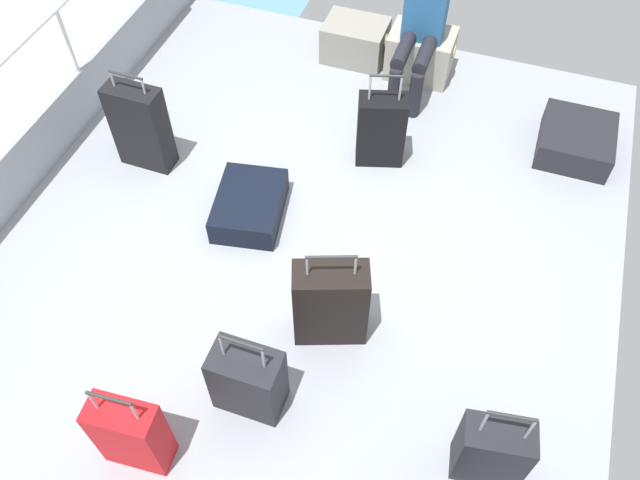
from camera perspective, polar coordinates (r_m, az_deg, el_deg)
name	(u,v)px	position (r m, az deg, el deg)	size (l,w,h in m)	color
ground_plane	(305,243)	(4.70, -1.35, -0.30)	(4.40, 5.20, 0.06)	gray
gunwale_port	(38,149)	(5.43, -23.67, 7.36)	(0.06, 5.20, 0.45)	gray
railing_port	(10,92)	(5.09, -25.71, 11.73)	(0.04, 4.20, 1.02)	silver
cargo_crate_0	(355,41)	(6.13, 3.13, 17.18)	(0.59, 0.42, 0.35)	gray
cargo_crate_1	(420,54)	(5.98, 8.86, 15.96)	(0.59, 0.40, 0.42)	#9E9989
passenger_seated	(421,28)	(5.60, 8.89, 18.06)	(0.34, 0.66, 1.12)	#26598C
suitcase_0	(381,130)	(5.04, 5.41, 9.67)	(0.41, 0.30, 0.82)	black
suitcase_1	(492,451)	(3.77, 14.94, -17.57)	(0.40, 0.26, 0.75)	black
suitcase_2	(330,303)	(3.98, 0.93, -5.63)	(0.50, 0.36, 0.82)	black
suitcase_4	(249,206)	(4.78, -6.25, 3.03)	(0.57, 0.70, 0.21)	black
suitcase_5	(248,380)	(3.84, -6.38, -12.23)	(0.40, 0.25, 0.72)	black
suitcase_6	(131,434)	(3.79, -16.36, -16.12)	(0.39, 0.21, 0.77)	red
suitcase_7	(576,140)	(5.59, 21.68, 8.18)	(0.56, 0.62, 0.23)	black
suitcase_8	(141,127)	(5.14, -15.57, 9.60)	(0.42, 0.21, 0.85)	black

